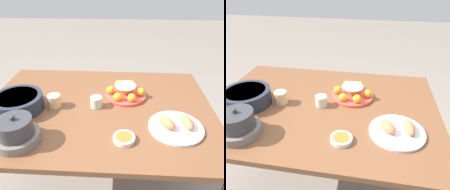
# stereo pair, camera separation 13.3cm
# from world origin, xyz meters

# --- Properties ---
(ground_plane) EXTENTS (12.00, 12.00, 0.00)m
(ground_plane) POSITION_xyz_m (0.00, 0.00, 0.00)
(ground_plane) COLOR slate
(dining_table) EXTENTS (1.35, 0.98, 0.73)m
(dining_table) POSITION_xyz_m (0.00, 0.00, 0.64)
(dining_table) COLOR brown
(dining_table) RESTS_ON ground_plane
(cake_plate) EXTENTS (0.26, 0.26, 0.08)m
(cake_plate) POSITION_xyz_m (-0.16, -0.12, 0.76)
(cake_plate) COLOR #E04C42
(cake_plate) RESTS_ON dining_table
(serving_bowl) EXTENTS (0.28, 0.28, 0.09)m
(serving_bowl) POSITION_xyz_m (0.45, 0.06, 0.78)
(serving_bowl) COLOR #232838
(serving_bowl) RESTS_ON dining_table
(sauce_bowl) EXTENTS (0.11, 0.11, 0.02)m
(sauce_bowl) POSITION_xyz_m (-0.16, 0.29, 0.74)
(sauce_bowl) COLOR silver
(sauce_bowl) RESTS_ON dining_table
(seafood_platter) EXTENTS (0.28, 0.28, 0.06)m
(seafood_platter) POSITION_xyz_m (-0.42, 0.19, 0.75)
(seafood_platter) COLOR silver
(seafood_platter) RESTS_ON dining_table
(cup_near) EXTENTS (0.08, 0.08, 0.08)m
(cup_near) POSITION_xyz_m (0.25, 0.02, 0.77)
(cup_near) COLOR #DBB27F
(cup_near) RESTS_ON dining_table
(cup_far) EXTENTS (0.07, 0.07, 0.06)m
(cup_far) POSITION_xyz_m (0.01, 0.01, 0.76)
(cup_far) COLOR beige
(cup_far) RESTS_ON dining_table
(warming_pot) EXTENTS (0.21, 0.21, 0.15)m
(warming_pot) POSITION_xyz_m (0.34, 0.33, 0.79)
(warming_pot) COLOR #66605B
(warming_pot) RESTS_ON dining_table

